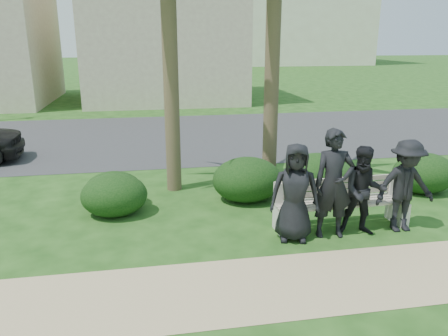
{
  "coord_description": "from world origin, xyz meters",
  "views": [
    {
      "loc": [
        -2.09,
        -6.8,
        3.19
      ],
      "look_at": [
        -0.7,
        1.0,
        0.85
      ],
      "focal_mm": 35.0,
      "sensor_mm": 36.0,
      "label": 1
    }
  ],
  "objects_px": {
    "man_c": "(364,191)",
    "man_b": "(334,184)",
    "man_a": "(295,193)",
    "park_bench": "(341,207)",
    "man_d": "(405,186)"
  },
  "relations": [
    {
      "from": "man_b",
      "to": "man_d",
      "type": "relative_size",
      "value": 1.14
    },
    {
      "from": "park_bench",
      "to": "man_d",
      "type": "bearing_deg",
      "value": -20.45
    },
    {
      "from": "park_bench",
      "to": "man_b",
      "type": "bearing_deg",
      "value": -136.18
    },
    {
      "from": "man_c",
      "to": "man_d",
      "type": "height_order",
      "value": "man_d"
    },
    {
      "from": "park_bench",
      "to": "man_d",
      "type": "distance_m",
      "value": 1.12
    },
    {
      "from": "man_a",
      "to": "man_c",
      "type": "xyz_separation_m",
      "value": [
        1.2,
        -0.0,
        -0.05
      ]
    },
    {
      "from": "man_c",
      "to": "man_d",
      "type": "distance_m",
      "value": 0.75
    },
    {
      "from": "park_bench",
      "to": "man_b",
      "type": "distance_m",
      "value": 0.71
    },
    {
      "from": "park_bench",
      "to": "man_a",
      "type": "xyz_separation_m",
      "value": [
        -0.98,
        -0.33,
        0.44
      ]
    },
    {
      "from": "man_b",
      "to": "man_a",
      "type": "bearing_deg",
      "value": -173.07
    },
    {
      "from": "man_b",
      "to": "man_d",
      "type": "distance_m",
      "value": 1.3
    },
    {
      "from": "man_a",
      "to": "man_b",
      "type": "xyz_separation_m",
      "value": [
        0.66,
        0.01,
        0.1
      ]
    },
    {
      "from": "man_b",
      "to": "man_d",
      "type": "bearing_deg",
      "value": 5.22
    },
    {
      "from": "park_bench",
      "to": "man_c",
      "type": "distance_m",
      "value": 0.56
    },
    {
      "from": "man_c",
      "to": "man_b",
      "type": "bearing_deg",
      "value": -166.25
    }
  ]
}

